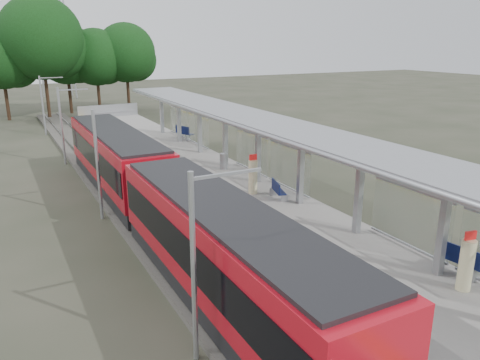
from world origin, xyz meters
name	(u,v)px	position (x,y,z in m)	size (l,w,h in m)	color
trackbed	(133,204)	(-4.50, 20.00, 0.12)	(3.00, 70.00, 0.24)	#59544C
platform	(210,186)	(0.00, 20.00, 0.50)	(6.00, 50.00, 1.00)	gray
tactile_strip	(167,183)	(-2.55, 20.00, 1.01)	(0.60, 50.00, 0.02)	gold
end_fence	(108,111)	(0.00, 44.95, 1.60)	(6.00, 0.10, 1.20)	#9EA0A5
train	(155,191)	(-4.50, 15.82, 2.05)	(2.74, 27.60, 3.62)	black
canopy	(270,130)	(1.61, 16.19, 4.20)	(3.27, 38.00, 3.66)	#9EA0A5
tree_cluster	(63,49)	(-2.44, 54.16, 7.46)	(20.67, 11.27, 13.11)	#382316
catenary_masts	(99,161)	(-6.22, 19.00, 2.91)	(2.08, 48.16, 5.40)	#9EA0A5
bench_near	(460,259)	(2.61, 5.69, 1.55)	(0.68, 1.57, 1.04)	#0E184A
bench_mid	(277,189)	(1.40, 15.03, 1.48)	(0.77, 1.40, 0.92)	#0E184A
bench_far	(184,132)	(2.61, 30.60, 1.56)	(1.02, 1.61, 1.06)	#0E184A
info_pillar_near	(466,265)	(1.88, 4.93, 1.85)	(0.44, 0.44, 1.97)	beige
info_pillar_far	(253,176)	(0.78, 16.38, 1.88)	(0.46, 0.46, 2.03)	beige
litter_bin	(224,161)	(1.50, 21.25, 1.48)	(0.47, 0.47, 0.96)	#9EA0A5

